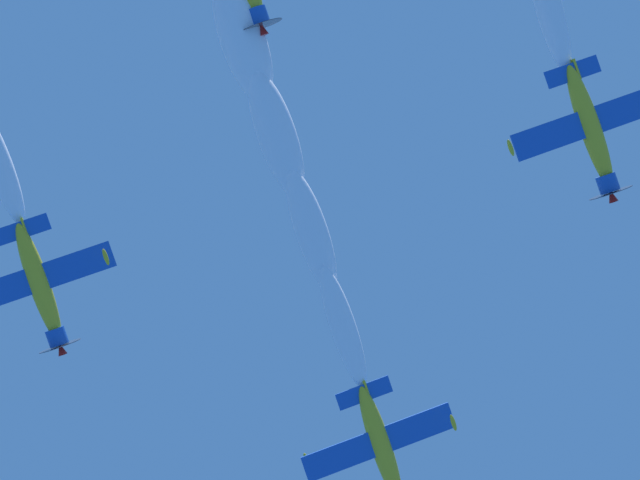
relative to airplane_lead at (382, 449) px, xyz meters
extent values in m
ellipsoid|color=gold|center=(-0.03, -0.25, 0.01)|extent=(2.11, 6.84, 1.53)
cube|color=#194CB2|center=(-0.09, -0.46, -0.15)|extent=(8.52, 2.38, 1.88)
ellipsoid|color=gold|center=(-4.16, 0.05, 0.67)|extent=(0.40, 0.95, 0.33)
ellipsoid|color=gold|center=(3.98, -0.97, -0.97)|extent=(0.40, 0.95, 0.33)
cube|color=#194CB2|center=(-0.36, -3.18, 0.20)|extent=(3.10, 1.26, 0.74)
cube|color=gold|center=(-0.26, -3.23, 0.70)|extent=(0.47, 1.20, 1.17)
ellipsoid|color=#1E232D|center=(0.09, 0.06, 0.40)|extent=(1.00, 1.64, 0.85)
ellipsoid|color=gold|center=(-16.28, -12.41, 0.81)|extent=(2.13, 6.86, 1.69)
cylinder|color=#194CB2|center=(-15.93, -9.35, 0.58)|extent=(1.35, 1.13, 1.31)
cone|color=red|center=(-15.86, -8.70, 0.53)|extent=(0.67, 0.81, 0.64)
cylinder|color=#3F3F47|center=(-15.87, -8.85, 0.54)|extent=(2.71, 0.52, 2.74)
cube|color=#194CB2|center=(-16.34, -12.62, 0.66)|extent=(8.53, 2.38, 1.88)
ellipsoid|color=gold|center=(-12.27, -13.15, -0.14)|extent=(0.40, 0.96, 0.35)
cube|color=#194CB2|center=(-16.61, -15.33, 1.08)|extent=(3.11, 1.26, 0.75)
cube|color=gold|center=(-16.52, -15.37, 1.58)|extent=(0.47, 1.23, 1.20)
ellipsoid|color=#1E232D|center=(-16.17, -12.09, 1.20)|extent=(1.01, 1.65, 0.88)
ellipsoid|color=gold|center=(13.80, -14.92, -0.49)|extent=(2.25, 6.86, 1.93)
cylinder|color=#194CB2|center=(14.15, -11.87, -0.82)|extent=(1.40, 1.16, 1.38)
cone|color=red|center=(14.22, -11.21, -0.89)|extent=(0.70, 0.82, 0.68)
cylinder|color=#3F3F47|center=(14.21, -11.37, -0.87)|extent=(2.80, 0.60, 2.84)
cube|color=#194CB2|center=(13.73, -15.13, -0.63)|extent=(8.44, 2.37, 2.42)
ellipsoid|color=gold|center=(9.72, -14.56, 0.41)|extent=(0.42, 0.96, 0.39)
cube|color=#194CB2|center=(13.48, -17.83, -0.14)|extent=(3.08, 1.25, 0.95)
cube|color=gold|center=(13.60, -17.86, 0.36)|extent=(0.54, 1.26, 1.22)
ellipsoid|color=#1E232D|center=(13.94, -14.58, -0.12)|extent=(1.05, 1.67, 0.96)
cylinder|color=#194CB2|center=(-1.92, -23.87, 1.46)|extent=(1.36, 1.14, 1.33)
cone|color=red|center=(-1.85, -23.22, 1.40)|extent=(0.68, 0.82, 0.66)
cylinder|color=#3F3F47|center=(-1.86, -23.37, 1.42)|extent=(2.73, 0.55, 2.76)
ellipsoid|color=white|center=(-0.76, -6.86, 0.41)|extent=(2.22, 7.29, 1.99)
ellipsoid|color=white|center=(-1.41, -12.16, 1.02)|extent=(2.57, 7.35, 2.33)
ellipsoid|color=white|center=(-2.22, -17.58, 1.42)|extent=(2.91, 7.42, 2.68)
ellipsoid|color=white|center=(-2.98, -22.83, 1.94)|extent=(3.26, 7.49, 3.02)
ellipsoid|color=white|center=(12.91, -21.25, 0.18)|extent=(2.22, 7.29, 1.99)
camera|label=1|loc=(0.69, -20.37, -65.37)|focal=70.44mm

